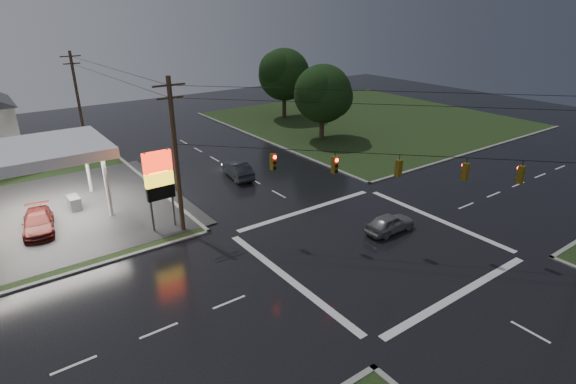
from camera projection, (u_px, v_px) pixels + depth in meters
ground at (371, 245)px, 30.65m from camera, size 120.00×120.00×0.00m
grass_ne at (368, 120)px, 64.18m from camera, size 36.00×36.00×0.08m
pylon_sign at (159, 178)px, 31.27m from camera, size 2.00×0.35×6.00m
utility_pole_nw at (176, 155)px, 30.41m from camera, size 2.20×0.32×11.00m
utility_pole_n at (77, 96)px, 51.81m from camera, size 2.20×0.32×10.50m
traffic_signals at (378, 154)px, 28.16m from camera, size 26.87×26.87×1.47m
tree_ne_near at (324, 94)px, 52.63m from camera, size 7.99×6.80×8.98m
tree_ne_far at (285, 75)px, 63.00m from camera, size 8.46×7.20×9.80m
car_north at (238, 170)px, 42.34m from camera, size 2.40×4.93×1.56m
car_crossing at (390, 223)px, 32.19m from camera, size 3.97×1.60×1.35m
car_pump at (38, 223)px, 32.17m from camera, size 2.72×5.14×1.42m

